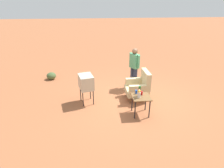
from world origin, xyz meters
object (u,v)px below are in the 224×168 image
Objects in this scene: side_table at (141,99)px; person_standing at (134,66)px; bottle_wine_green at (140,91)px; armchair at (139,86)px; tv_on_stand at (86,82)px; flower_vase at (139,93)px; soda_can_blue at (136,92)px; soda_can_red at (142,93)px.

person_standing reaches higher than side_table.
side_table is at bearing 39.58° from bottle_wine_green.
tv_on_stand is (0.10, -1.88, 0.28)m from armchair.
person_standing is at bearing -179.41° from armchair.
armchair is 1.03× the size of tv_on_stand.
armchair reaches higher than side_table.
side_table is 0.26m from flower_vase.
armchair is 1.05m from person_standing.
tv_on_stand is (-0.92, -1.69, 0.25)m from side_table.
bottle_wine_green is at bearing -140.42° from side_table.
soda_can_red is at bearing 55.86° from soda_can_blue.
armchair is 8.69× the size of soda_can_blue.
armchair is 1.04m from side_table.
soda_can_red is at bearing 160.51° from side_table.
side_table is 5.15× the size of soda_can_red.
bottle_wine_green is at bearing 62.37° from tv_on_stand.
soda_can_blue is at bearing -20.43° from armchair.
soda_can_blue is (-0.10, -0.15, 0.00)m from soda_can_red.
tv_on_stand is 1.91m from soda_can_red.
tv_on_stand is at bearing -118.49° from side_table.
armchair reaches higher than soda_can_blue.
armchair is 0.94m from soda_can_red.
armchair is 1.03m from bottle_wine_green.
soda_can_red and soda_can_blue have the same top height.
side_table is at bearing 61.51° from tv_on_stand.
bottle_wine_green is 2.62× the size of soda_can_red.
tv_on_stand is at bearing -60.59° from person_standing.
soda_can_red is (1.87, -0.14, -0.25)m from person_standing.
flower_vase is (0.98, 1.61, -0.01)m from tv_on_stand.
person_standing reaches higher than soda_can_blue.
flower_vase is at bearing -18.35° from bottle_wine_green.
soda_can_blue is (0.71, 1.58, -0.09)m from tv_on_stand.
soda_can_red is 0.23m from flower_vase.
flower_vase reaches higher than soda_can_blue.
side_table is at bearing -5.20° from person_standing.
side_table is 1.94m from tv_on_stand.
armchair reaches higher than soda_can_red.
soda_can_blue is at bearing 65.78° from tv_on_stand.
armchair is 1.69× the size of side_table.
person_standing is 2.06m from flower_vase.
tv_on_stand is 1.74m from soda_can_blue.
tv_on_stand is 3.89× the size of flower_vase.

